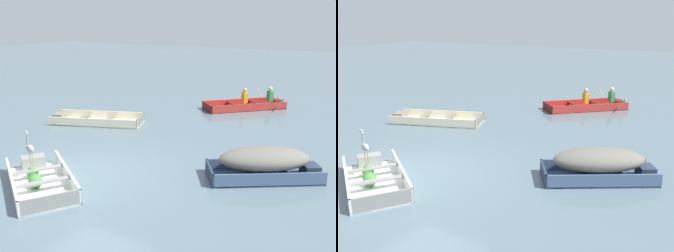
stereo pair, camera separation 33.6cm
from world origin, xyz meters
The scene contains 6 objects.
ground_plane centered at (0.00, 0.00, 0.00)m, with size 80.00×80.00×0.00m, color slate.
dinghy_white_foreground centered at (-0.46, -1.03, 0.13)m, with size 2.88×2.48×0.35m.
skiff_cream_near_moored centered at (-2.91, 3.66, 0.10)m, with size 3.47×2.29×0.32m.
skiff_slate_blue_mid_moored centered at (3.93, 1.93, 0.42)m, with size 2.77×2.31×0.78m.
rowboat_red_with_crew centered at (1.25, 8.74, 0.17)m, with size 3.27×3.27×0.89m.
heron_on_dinghy centered at (-0.78, -0.94, 0.81)m, with size 0.45×0.24×0.84m.
Camera 1 is at (6.13, -6.38, 3.69)m, focal length 40.00 mm.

